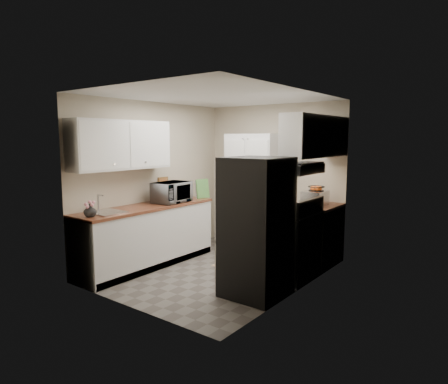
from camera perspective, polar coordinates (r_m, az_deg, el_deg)
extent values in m
plane|color=#56514C|center=(5.95, -1.06, -11.17)|extent=(3.20, 3.20, 0.00)
cube|color=beige|center=(7.00, 7.05, 2.08)|extent=(2.60, 0.04, 2.50)
cube|color=beige|center=(4.54, -13.68, -1.03)|extent=(2.60, 0.04, 2.50)
cube|color=beige|center=(6.56, -10.06, 1.66)|extent=(0.04, 3.20, 2.50)
cube|color=beige|center=(4.98, 10.74, -0.20)|extent=(0.04, 3.20, 2.50)
cube|color=silver|center=(5.67, -1.12, 13.52)|extent=(2.60, 3.20, 0.04)
cube|color=silver|center=(5.90, -14.42, 6.54)|extent=(0.33, 1.60, 0.70)
cube|color=silver|center=(5.75, 13.02, 7.16)|extent=(0.33, 1.55, 0.58)
cube|color=#99999E|center=(5.41, 10.47, 3.28)|extent=(0.45, 0.76, 0.13)
cube|color=#B7B7BC|center=(5.64, -16.42, -2.83)|extent=(0.45, 0.40, 0.02)
cube|color=brown|center=(6.69, -8.70, 1.20)|extent=(0.02, 0.22, 0.22)
cube|color=silver|center=(6.89, 4.38, -0.06)|extent=(0.90, 0.55, 2.00)
cube|color=silver|center=(6.18, -10.85, -6.35)|extent=(0.60, 2.30, 0.88)
cube|color=brown|center=(6.09, -10.96, -2.14)|extent=(0.63, 2.33, 0.04)
cube|color=silver|center=(6.32, 12.86, -6.09)|extent=(0.60, 0.80, 0.88)
cube|color=brown|center=(6.23, 12.99, -1.97)|extent=(0.63, 0.83, 0.04)
cube|color=#B7B7BC|center=(5.63, 9.29, -7.58)|extent=(0.64, 0.76, 0.90)
cube|color=black|center=(5.53, 9.40, -2.93)|extent=(0.66, 0.78, 0.03)
cube|color=black|center=(5.38, 12.15, -2.14)|extent=(0.06, 0.76, 0.22)
cube|color=#DB948E|center=(5.66, 5.32, -6.38)|extent=(0.01, 0.16, 0.42)
cube|color=beige|center=(5.86, 6.56, -5.91)|extent=(0.01, 0.16, 0.42)
cube|color=#B7B7BC|center=(4.88, 4.66, -5.04)|extent=(0.70, 0.72, 1.70)
imported|color=#B4B5B9|center=(6.33, -7.48, -0.04)|extent=(0.45, 0.62, 0.32)
cylinder|color=black|center=(6.66, -6.38, 0.16)|extent=(0.07, 0.07, 0.28)
imported|color=silver|center=(5.40, -18.59, -2.51)|extent=(0.17, 0.17, 0.17)
cube|color=#4A853C|center=(6.75, -3.08, 0.49)|extent=(0.07, 0.26, 0.32)
cube|color=silver|center=(6.15, 12.86, -0.86)|extent=(0.30, 0.38, 0.22)
cube|color=tan|center=(6.31, 2.04, -10.02)|extent=(0.47, 0.75, 0.01)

